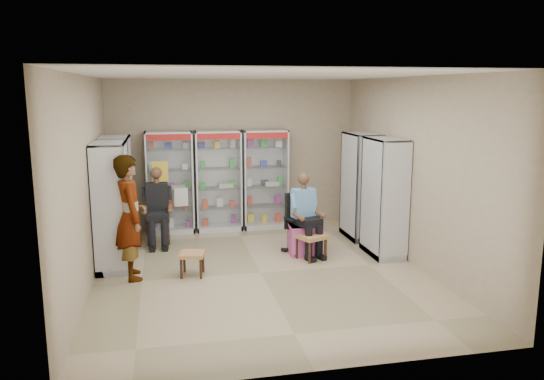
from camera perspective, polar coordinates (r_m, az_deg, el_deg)
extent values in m
plane|color=tan|center=(8.32, -1.23, -8.87)|extent=(6.00, 6.00, 0.00)
cube|color=tan|center=(10.88, -4.17, 3.88)|extent=(5.00, 0.02, 3.00)
cube|color=tan|center=(5.09, 4.92, -4.01)|extent=(5.00, 0.02, 3.00)
cube|color=tan|center=(7.89, -19.43, 0.69)|extent=(0.02, 6.00, 3.00)
cube|color=tan|center=(8.75, 15.05, 1.87)|extent=(0.02, 6.00, 3.00)
cube|color=silver|center=(7.84, -1.32, 12.25)|extent=(5.00, 6.00, 0.02)
cube|color=silver|center=(10.59, -10.92, 0.79)|extent=(0.90, 0.50, 2.00)
cube|color=#AFB1B6|center=(10.65, -5.80, 0.98)|extent=(0.90, 0.50, 2.00)
cube|color=#A3A5AB|center=(10.78, -0.78, 1.16)|extent=(0.90, 0.50, 2.00)
cube|color=#B8B9C0|center=(10.16, 9.52, 0.42)|extent=(0.90, 0.50, 2.00)
cube|color=silver|center=(9.16, 11.99, -0.78)|extent=(0.90, 0.50, 2.00)
cube|color=silver|center=(9.71, -16.31, -0.34)|extent=(0.90, 0.50, 2.00)
cube|color=#B2B5BA|center=(8.64, -16.86, -1.71)|extent=(0.90, 0.50, 2.00)
cube|color=black|center=(9.98, -12.17, -2.97)|extent=(0.42, 0.42, 0.94)
cube|color=black|center=(9.17, 3.22, -3.62)|extent=(0.71, 0.71, 1.04)
cube|color=#A5428B|center=(9.20, 3.53, -5.27)|extent=(0.57, 0.55, 0.52)
cylinder|color=#582B07|center=(9.07, 3.53, -3.46)|extent=(0.07, 0.07, 0.11)
cube|color=#B0744A|center=(8.92, 4.22, -6.11)|extent=(0.56, 0.56, 0.42)
cube|color=olive|center=(8.23, -8.56, -7.87)|extent=(0.43, 0.43, 0.36)
imported|color=gray|center=(8.13, -15.00, -2.86)|extent=(0.57, 0.76, 1.87)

